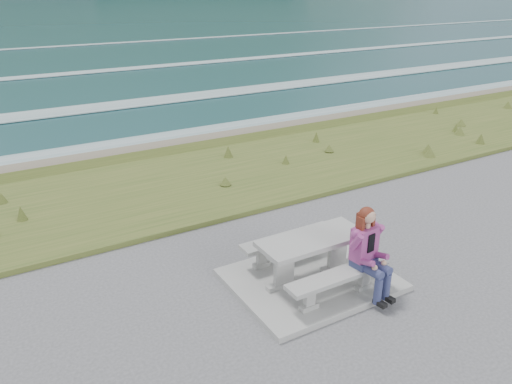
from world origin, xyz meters
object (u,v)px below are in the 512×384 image
(bench_landward, at_px, (339,279))
(bench_seaward, at_px, (288,241))
(picnic_table, at_px, (312,247))
(seated_woman, at_px, (371,264))

(bench_landward, distance_m, bench_seaward, 1.40)
(picnic_table, distance_m, bench_seaward, 0.74)
(picnic_table, bearing_deg, bench_seaward, 90.00)
(seated_woman, bearing_deg, bench_landward, 157.30)
(bench_landward, distance_m, seated_woman, 0.55)
(picnic_table, relative_size, seated_woman, 1.25)
(bench_landward, bearing_deg, bench_seaward, 90.00)
(picnic_table, bearing_deg, bench_landward, -90.00)
(picnic_table, distance_m, bench_landward, 0.74)
(bench_seaward, relative_size, seated_woman, 1.25)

